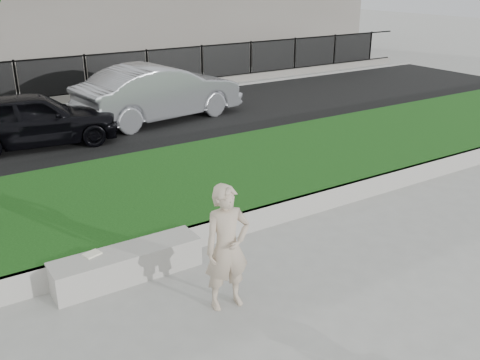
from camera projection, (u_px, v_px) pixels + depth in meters
ground at (245, 272)px, 7.85m from camera, size 90.00×90.00×0.00m
grass_bank at (158, 193)px, 10.13m from camera, size 34.00×4.00×0.40m
grass_kerb at (209, 233)px, 8.60m from camera, size 34.00×0.08×0.40m
street at (73, 134)px, 14.50m from camera, size 34.00×7.00×0.04m
far_pavement at (33, 101)px, 18.00m from camera, size 34.00×3.00×0.12m
iron_fence at (38, 92)px, 17.04m from camera, size 32.00×0.30×1.50m
stone_bench at (127, 264)px, 7.65m from camera, size 2.14×0.54×0.44m
man at (227, 248)px, 6.78m from camera, size 0.66×0.48×1.70m
book at (92, 254)px, 7.44m from camera, size 0.26×0.22×0.03m
car_dark at (34, 119)px, 13.22m from camera, size 4.23×2.18×1.38m
car_silver at (160, 92)px, 15.57m from camera, size 5.13×2.42×1.63m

